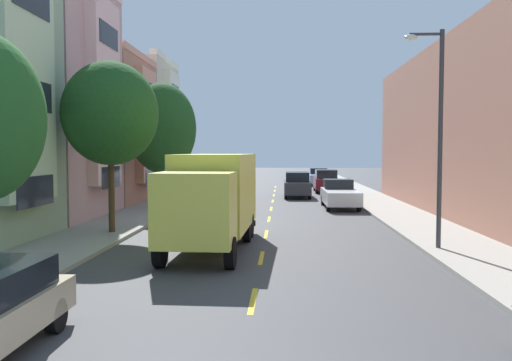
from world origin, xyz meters
TOP-DOWN VIEW (x-y plane):
  - ground_plane at (0.00, 30.00)m, footprint 160.00×160.00m
  - sidewalk_left at (-7.10, 28.00)m, footprint 3.20×120.00m
  - sidewalk_right at (7.10, 28.00)m, footprint 3.20×120.00m
  - lane_centerline_dashes at (0.00, 24.50)m, footprint 0.14×47.20m
  - townhouse_fourth_terracotta at (-14.10, 30.03)m, footprint 11.61×8.14m
  - townhouse_fifth_cream at (-14.10, 38.37)m, footprint 11.62×8.14m
  - street_tree_second at (-6.40, 16.42)m, footprint 3.93×3.93m
  - street_tree_third at (-6.40, 25.87)m, footprint 3.99×3.99m
  - street_lamp at (5.96, 13.39)m, footprint 1.35×0.28m
  - delivery_box_truck at (-1.79, 13.62)m, footprint 2.66×8.03m
  - parked_wagon_red at (-4.32, 51.57)m, footprint 1.84×4.71m
  - parked_pickup_sky at (4.47, 50.11)m, footprint 2.11×5.34m
  - parked_suv_burgundy at (4.41, 40.50)m, footprint 2.00×4.82m
  - parked_pickup_white at (4.22, 27.65)m, footprint 2.04×5.31m
  - moving_charcoal_sedan at (1.80, 35.08)m, footprint 1.95×4.80m

SIDE VIEW (x-z plane):
  - ground_plane at x=0.00m, z-range 0.00..0.00m
  - lane_centerline_dashes at x=0.00m, z-range 0.00..0.01m
  - sidewalk_left at x=-7.10m, z-range 0.00..0.14m
  - sidewalk_right at x=7.10m, z-range 0.00..0.14m
  - parked_wagon_red at x=-4.32m, z-range 0.05..1.55m
  - parked_pickup_sky at x=4.47m, z-range -0.04..1.69m
  - parked_pickup_white at x=4.22m, z-range -0.04..1.69m
  - parked_suv_burgundy at x=4.41m, z-range 0.02..1.95m
  - moving_charcoal_sedan at x=1.80m, z-range 0.02..1.95m
  - delivery_box_truck at x=-1.79m, z-range 0.23..3.61m
  - street_lamp at x=5.96m, z-range 0.69..8.18m
  - townhouse_fourth_terracotta at x=-14.10m, z-range -0.20..9.85m
  - street_tree_third at x=-6.40m, z-range 1.15..8.52m
  - street_tree_second at x=-6.40m, z-range 1.51..8.55m
  - townhouse_fifth_cream at x=-14.10m, z-range -0.20..10.97m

